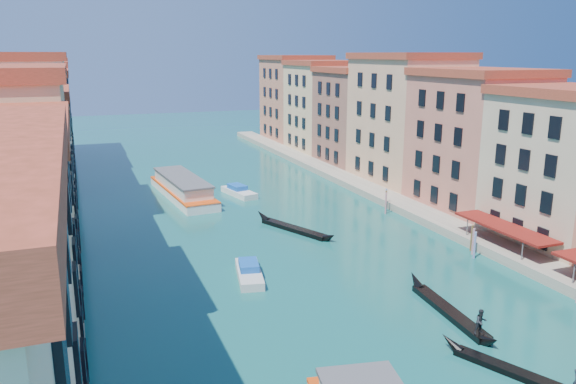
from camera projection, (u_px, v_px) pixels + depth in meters
name	position (u px, v px, depth m)	size (l,w,h in m)	color
left_bank_palazzos	(16.00, 153.00, 64.28)	(12.80, 128.40, 21.00)	beige
right_bank_palazzos	(428.00, 130.00, 83.89)	(12.80, 128.40, 21.00)	brown
quay	(379.00, 194.00, 83.34)	(4.00, 140.00, 1.00)	gray
mooring_poles_right	(556.00, 282.00, 49.30)	(1.44, 54.24, 3.20)	brown
vaporetto_far	(182.00, 188.00, 83.55)	(6.71, 21.30, 3.12)	white
gondola_fore	(517.00, 371.00, 37.14)	(5.53, 10.66, 2.27)	black
gondola_right	(451.00, 310.00, 45.66)	(2.16, 13.39, 2.67)	black
gondola_far	(293.00, 227.00, 67.82)	(6.39, 12.79, 1.92)	black
motorboat_mid	(249.00, 272.00, 53.54)	(3.47, 7.19, 1.43)	silver
motorboat_far	(239.00, 191.00, 84.76)	(3.95, 7.77, 1.54)	silver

